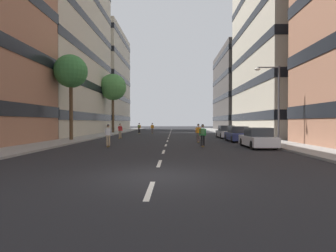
% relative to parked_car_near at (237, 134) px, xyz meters
% --- Properties ---
extents(ground_plane, '(170.15, 170.15, 0.00)m').
position_rel_parked_car_near_xyz_m(ground_plane, '(-7.00, 10.94, -0.70)').
color(ground_plane, black).
extents(sidewalk_left, '(3.27, 77.98, 0.14)m').
position_rel_parked_car_near_xyz_m(sidewalk_left, '(-16.83, 14.49, -0.63)').
color(sidewalk_left, gray).
rests_on(sidewalk_left, ground_plane).
extents(sidewalk_right, '(3.27, 77.98, 0.14)m').
position_rel_parked_car_near_xyz_m(sidewalk_right, '(2.83, 14.49, -0.63)').
color(sidewalk_right, gray).
rests_on(sidewalk_right, ground_plane).
extents(lane_markings, '(0.16, 67.20, 0.01)m').
position_rel_parked_car_near_xyz_m(lane_markings, '(-7.00, 13.08, -0.70)').
color(lane_markings, silver).
rests_on(lane_markings, ground_plane).
extents(building_left_mid, '(17.42, 23.84, 27.18)m').
position_rel_parked_car_near_xyz_m(building_left_mid, '(-27.12, 12.96, 12.98)').
color(building_left_mid, '#BCB29E').
rests_on(building_left_mid, ground_plane).
extents(building_left_far, '(17.42, 19.97, 23.39)m').
position_rel_parked_car_near_xyz_m(building_left_far, '(-27.12, 37.58, 11.08)').
color(building_left_far, '#BCB29E').
rests_on(building_left_far, ground_plane).
extents(building_right_mid, '(17.42, 21.39, 31.95)m').
position_rel_parked_car_near_xyz_m(building_right_mid, '(13.12, 12.96, 15.36)').
color(building_right_mid, '#BCB29E').
rests_on(building_right_mid, ground_plane).
extents(building_right_far, '(17.42, 21.71, 18.71)m').
position_rel_parked_car_near_xyz_m(building_right_far, '(13.12, 37.58, 8.75)').
color(building_right_far, '#4C4744').
rests_on(building_right_far, ground_plane).
extents(parked_car_near, '(1.82, 4.40, 1.52)m').
position_rel_parked_car_near_xyz_m(parked_car_near, '(0.00, 0.00, 0.00)').
color(parked_car_near, navy).
rests_on(parked_car_near, ground_plane).
extents(parked_car_mid, '(1.82, 4.40, 1.52)m').
position_rel_parked_car_near_xyz_m(parked_car_mid, '(0.00, 6.04, 0.00)').
color(parked_car_mid, silver).
rests_on(parked_car_mid, ground_plane).
extents(parked_car_far, '(1.82, 4.40, 1.52)m').
position_rel_parked_car_near_xyz_m(parked_car_far, '(0.00, -6.51, 0.00)').
color(parked_car_far, silver).
rests_on(parked_car_far, ground_plane).
extents(street_tree_near, '(4.52, 4.52, 10.08)m').
position_rel_parked_car_near_xyz_m(street_tree_near, '(-16.83, 19.45, 7.22)').
color(street_tree_near, '#4C3823').
rests_on(street_tree_near, sidewalk_left).
extents(street_tree_mid, '(3.35, 3.35, 8.66)m').
position_rel_parked_car_near_xyz_m(street_tree_mid, '(-16.83, 0.38, 6.34)').
color(street_tree_mid, '#4C3823').
rests_on(street_tree_mid, sidewalk_left).
extents(streetlamp_right, '(2.13, 0.30, 6.50)m').
position_rel_parked_car_near_xyz_m(streetlamp_right, '(2.14, -4.07, 3.44)').
color(streetlamp_right, '#3F3F44').
rests_on(streetlamp_right, sidewalk_right).
extents(skater_0, '(0.56, 0.92, 1.78)m').
position_rel_parked_car_near_xyz_m(skater_0, '(-11.49, -5.93, 0.29)').
color(skater_0, brown).
rests_on(skater_0, ground_plane).
extents(skater_1, '(0.55, 0.91, 1.78)m').
position_rel_parked_car_near_xyz_m(skater_1, '(-3.99, -1.11, 0.29)').
color(skater_1, brown).
rests_on(skater_1, ground_plane).
extents(skater_2, '(0.55, 0.91, 1.78)m').
position_rel_parked_car_near_xyz_m(skater_2, '(-12.25, 18.83, 0.32)').
color(skater_2, brown).
rests_on(skater_2, ground_plane).
extents(skater_3, '(0.56, 0.92, 1.78)m').
position_rel_parked_car_near_xyz_m(skater_3, '(-12.75, 5.10, 0.29)').
color(skater_3, brown).
rests_on(skater_3, ground_plane).
extents(skater_4, '(0.55, 0.92, 1.78)m').
position_rel_parked_car_near_xyz_m(skater_4, '(-9.97, 18.42, 0.29)').
color(skater_4, brown).
rests_on(skater_4, ground_plane).
extents(skater_5, '(0.54, 0.91, 1.78)m').
position_rel_parked_car_near_xyz_m(skater_5, '(-4.07, -5.83, 0.32)').
color(skater_5, brown).
rests_on(skater_5, ground_plane).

